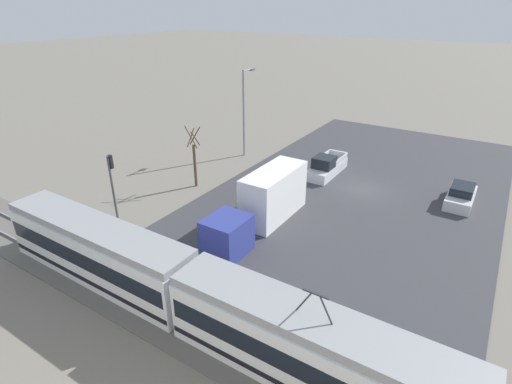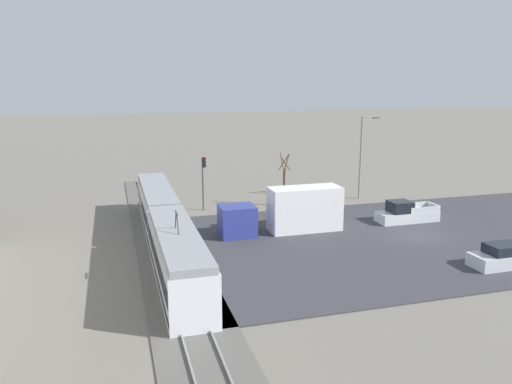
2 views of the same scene
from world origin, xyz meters
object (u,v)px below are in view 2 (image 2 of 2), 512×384
object	(u,v)px
box_truck	(289,212)
pickup_truck	(406,214)
sedan_car_0	(503,257)
light_rail_tram	(166,228)
street_tree	(284,182)
street_lamp_near_crossing	(363,152)
traffic_light_pole	(204,176)

from	to	relation	value
box_truck	pickup_truck	size ratio (longest dim) A/B	1.85
sedan_car_0	pickup_truck	bearing A→B (deg)	0.74
light_rail_tram	pickup_truck	size ratio (longest dim) A/B	4.78
sedan_car_0	street_tree	size ratio (longest dim) A/B	0.81
pickup_truck	light_rail_tram	bearing A→B (deg)	94.80
pickup_truck	sedan_car_0	world-z (taller)	pickup_truck
box_truck	street_tree	size ratio (longest dim) A/B	1.89
pickup_truck	street_lamp_near_crossing	xyz separation A→B (m)	(9.34, -0.52, 4.16)
light_rail_tram	traffic_light_pole	world-z (taller)	traffic_light_pole
box_truck	pickup_truck	world-z (taller)	box_truck
sedan_car_0	traffic_light_pole	xyz separation A→B (m)	(20.35, 16.39, 2.61)
pickup_truck	street_lamp_near_crossing	bearing A→B (deg)	-3.17
street_tree	street_lamp_near_crossing	distance (m)	9.24
pickup_truck	box_truck	bearing A→B (deg)	89.46
pickup_truck	street_tree	xyz separation A→B (m)	(8.51, 8.33, 1.64)
street_tree	light_rail_tram	bearing A→B (deg)	129.07
light_rail_tram	pickup_truck	xyz separation A→B (m)	(1.76, -20.99, -0.94)
light_rail_tram	sedan_car_0	bearing A→B (deg)	-114.22
box_truck	sedan_car_0	xyz separation A→B (m)	(-11.37, -11.02, -1.03)
light_rail_tram	street_tree	xyz separation A→B (m)	(10.27, -12.66, 0.70)
pickup_truck	street_tree	distance (m)	12.02
street_tree	box_truck	bearing A→B (deg)	163.17
pickup_truck	traffic_light_pole	size ratio (longest dim) A/B	1.06
street_tree	sedan_car_0	bearing A→B (deg)	-156.80
street_lamp_near_crossing	sedan_car_0	bearing A→B (deg)	178.96
light_rail_tram	box_truck	bearing A→B (deg)	-79.56
box_truck	street_tree	xyz separation A→B (m)	(8.41, -2.54, 0.68)
box_truck	street_lamp_near_crossing	distance (m)	15.01
sedan_car_0	street_tree	xyz separation A→B (m)	(19.78, 8.48, 1.71)
pickup_truck	sedan_car_0	xyz separation A→B (m)	(-11.27, -0.15, -0.07)
sedan_car_0	street_tree	distance (m)	21.59
box_truck	sedan_car_0	world-z (taller)	box_truck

